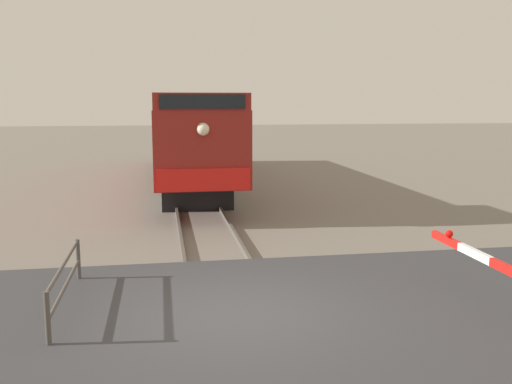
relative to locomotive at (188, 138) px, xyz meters
name	(u,v)px	position (x,y,z in m)	size (l,w,h in m)	color
ground_plane	(238,324)	(0.00, -16.08, -2.03)	(160.00, 160.00, 0.00)	slate
rail_track_left	(194,322)	(-0.72, -16.08, -1.96)	(0.08, 80.00, 0.15)	#59544C
rail_track_right	(281,317)	(0.72, -16.08, -1.96)	(0.08, 80.00, 0.15)	#59544C
road_surface	(238,319)	(0.00, -16.08, -1.95)	(36.00, 6.35, 0.17)	#38383A
locomotive	(188,138)	(0.00, 0.00, 0.00)	(2.79, 18.59, 3.82)	black
guard_railing	(65,280)	(-2.80, -15.25, -1.40)	(0.08, 3.14, 0.95)	#4C4742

